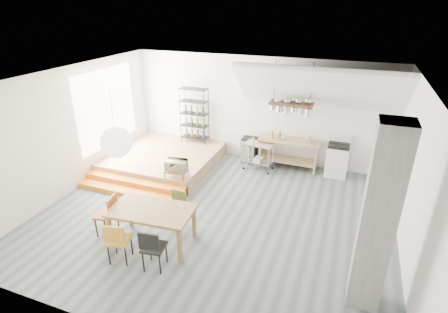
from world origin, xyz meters
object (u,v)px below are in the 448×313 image
at_px(dining_table, 152,213).
at_px(mini_fridge, 249,150).
at_px(rolling_cart, 259,153).
at_px(stove, 337,160).

relative_size(dining_table, mini_fridge, 2.31).
bearing_deg(rolling_cart, dining_table, -99.20).
xyz_separation_m(stove, rolling_cart, (-2.20, -0.46, 0.06)).
bearing_deg(mini_fridge, dining_table, -98.46).
distance_m(rolling_cart, mini_fridge, 0.68).
relative_size(dining_table, rolling_cart, 1.98).
relative_size(stove, mini_fridge, 1.54).
height_order(stove, mini_fridge, stove).
relative_size(stove, rolling_cart, 1.32).
bearing_deg(stove, dining_table, -126.05).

